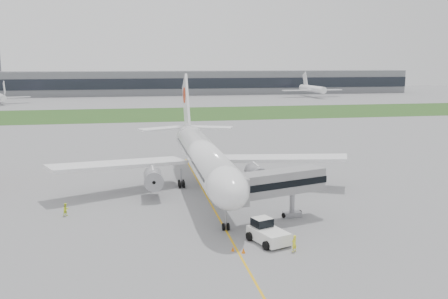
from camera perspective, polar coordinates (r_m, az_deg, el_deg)
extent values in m
plane|color=gray|center=(75.83, -1.92, -5.50)|extent=(600.00, 600.00, 0.00)
cube|color=#2A541F|center=(193.59, -7.30, 4.04)|extent=(600.00, 50.00, 0.02)
cube|color=slate|center=(302.69, -8.57, 7.53)|extent=(320.00, 22.00, 14.00)
cube|color=black|center=(291.70, -8.49, 7.44)|extent=(320.00, 0.60, 6.00)
cylinder|color=white|center=(78.39, -2.39, -0.78)|extent=(5.00, 38.00, 5.00)
ellipsoid|color=white|center=(59.62, 0.30, -4.29)|extent=(5.00, 11.00, 5.00)
cube|color=black|center=(58.45, 0.48, -3.67)|extent=(3.20, 1.54, 1.14)
cone|color=white|center=(99.79, -4.20, 2.04)|extent=(5.00, 10.53, 6.16)
cube|color=white|center=(79.86, -11.87, -1.66)|extent=(22.13, 13.52, 1.70)
cube|color=white|center=(83.33, 6.30, -1.01)|extent=(22.13, 13.52, 1.70)
cylinder|color=gray|center=(75.80, -8.11, -3.26)|extent=(2.70, 5.20, 2.70)
cylinder|color=gray|center=(78.06, 3.72, -2.79)|extent=(2.70, 5.20, 2.70)
cube|color=white|center=(100.69, -4.33, 5.04)|extent=(0.45, 10.90, 12.76)
cylinder|color=red|center=(101.52, -4.41, 6.21)|extent=(0.60, 3.20, 3.20)
cube|color=white|center=(101.79, -7.16, 2.38)|extent=(9.54, 6.34, 0.35)
cube|color=white|center=(102.85, -1.59, 2.53)|extent=(9.54, 6.34, 0.35)
cylinder|color=#97989D|center=(61.23, 0.21, -7.84)|extent=(0.24, 0.24, 3.10)
cylinder|color=black|center=(82.03, -4.88, -3.92)|extent=(1.40, 1.10, 1.10)
cylinder|color=black|center=(82.87, -0.47, -3.74)|extent=(1.40, 1.10, 1.10)
cube|color=white|center=(57.66, 5.12, -9.73)|extent=(4.34, 5.69, 1.35)
cube|color=white|center=(58.33, 4.37, -8.32)|extent=(2.50, 2.37, 1.12)
cube|color=black|center=(58.31, 4.37, -8.27)|extent=(2.58, 2.44, 0.95)
cylinder|color=black|center=(58.29, 2.92, -9.89)|extent=(0.71, 1.08, 1.01)
cylinder|color=black|center=(59.91, 5.37, -9.36)|extent=(0.71, 1.08, 1.01)
cylinder|color=black|center=(55.69, 4.84, -10.90)|extent=(0.71, 1.08, 1.01)
cylinder|color=black|center=(57.38, 7.36, -10.30)|extent=(0.71, 1.08, 1.01)
cube|color=gray|center=(64.10, 5.98, -3.78)|extent=(13.95, 6.90, 2.94)
cube|color=black|center=(64.10, 5.98, -3.78)|extent=(14.17, 7.05, 0.88)
cube|color=gray|center=(60.04, 1.44, -4.69)|extent=(2.54, 3.33, 3.33)
cylinder|color=#97989D|center=(66.96, 7.79, -6.07)|extent=(0.69, 0.69, 3.72)
cube|color=#97989D|center=(67.39, 7.76, -7.31)|extent=(2.65, 2.01, 0.69)
cylinder|color=black|center=(66.69, 6.86, -7.48)|extent=(0.49, 0.74, 0.69)
cylinder|color=black|center=(68.12, 8.63, -7.15)|extent=(0.49, 0.74, 0.69)
cone|color=orange|center=(55.32, 1.02, -11.28)|extent=(0.38, 0.38, 0.52)
cone|color=orange|center=(54.80, 2.23, -11.46)|extent=(0.43, 0.43, 0.58)
imported|color=yellow|center=(55.46, 8.02, -10.58)|extent=(0.82, 0.74, 1.88)
imported|color=#DEF929|center=(70.05, -17.61, -6.57)|extent=(1.09, 1.07, 1.77)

